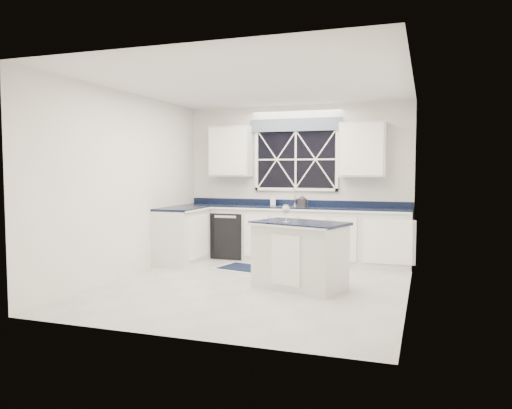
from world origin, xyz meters
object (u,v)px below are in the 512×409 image
at_px(dishwasher, 232,234).
at_px(island, 300,255).
at_px(wine_glass, 286,210).
at_px(soap_bottle, 273,200).
at_px(kettle, 302,201).
at_px(faucet, 295,197).

relative_size(dishwasher, island, 0.61).
xyz_separation_m(island, wine_glass, (-0.17, -0.08, 0.60)).
xyz_separation_m(dishwasher, island, (1.72, -1.90, 0.03)).
distance_m(dishwasher, island, 2.56).
bearing_deg(wine_glass, island, 24.39).
distance_m(island, soap_bottle, 2.32).
relative_size(island, kettle, 4.88).
relative_size(island, wine_glass, 5.88).
height_order(faucet, island, faucet).
bearing_deg(island, wine_glass, -137.84).
relative_size(faucet, kettle, 1.09).
bearing_deg(island, soap_bottle, 133.92).
xyz_separation_m(faucet, wine_glass, (0.44, -2.18, -0.06)).
height_order(faucet, kettle, faucet).
xyz_separation_m(dishwasher, soap_bottle, (0.73, 0.11, 0.63)).
height_order(dishwasher, faucet, faucet).
bearing_deg(kettle, soap_bottle, 179.64).
height_order(kettle, wine_glass, kettle).
height_order(faucet, soap_bottle, faucet).
bearing_deg(soap_bottle, kettle, -13.33).
bearing_deg(faucet, island, -73.64).
bearing_deg(faucet, dishwasher, -169.98).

